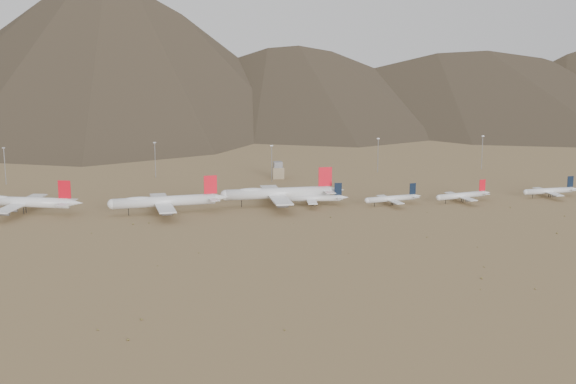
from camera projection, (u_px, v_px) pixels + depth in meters
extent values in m
plane|color=#A37E54|center=(257.00, 218.00, 449.83)|extent=(3000.00, 3000.00, 0.00)
cylinder|color=white|center=(22.00, 202.00, 460.07)|extent=(55.32, 22.56, 5.81)
cone|color=white|center=(75.00, 203.00, 455.57)|extent=(11.22, 8.05, 5.23)
cube|color=white|center=(21.00, 203.00, 460.40)|extent=(24.18, 51.82, 0.73)
cube|color=white|center=(67.00, 202.00, 456.18)|extent=(10.75, 20.19, 0.35)
cube|color=red|center=(64.00, 189.00, 454.85)|extent=(7.12, 2.71, 10.30)
cylinder|color=black|center=(26.00, 210.00, 462.29)|extent=(0.47, 0.47, 3.93)
cylinder|color=black|center=(24.00, 211.00, 459.48)|extent=(0.47, 0.47, 3.93)
cylinder|color=slate|center=(29.00, 202.00, 470.68)|extent=(6.15, 4.19, 2.61)
cylinder|color=slate|center=(12.00, 210.00, 450.70)|extent=(6.15, 4.19, 2.61)
cylinder|color=slate|center=(36.00, 199.00, 479.68)|extent=(6.15, 4.19, 2.61)
cylinder|color=slate|center=(4.00, 213.00, 441.70)|extent=(6.15, 4.19, 2.61)
cylinder|color=white|center=(164.00, 201.00, 460.45)|extent=(58.84, 12.03, 6.05)
sphere|color=white|center=(112.00, 204.00, 452.88)|extent=(5.93, 5.93, 5.93)
cone|color=white|center=(221.00, 197.00, 468.84)|extent=(11.04, 6.50, 5.44)
cube|color=white|center=(162.00, 203.00, 460.33)|extent=(14.82, 54.33, 0.76)
cube|color=white|center=(213.00, 198.00, 467.60)|extent=(7.33, 20.82, 0.36)
cube|color=red|center=(210.00, 185.00, 465.75)|extent=(7.62, 1.32, 10.73)
cylinder|color=black|center=(129.00, 212.00, 456.16)|extent=(0.39, 0.39, 4.10)
cylinder|color=black|center=(166.00, 209.00, 463.19)|extent=(0.49, 0.49, 4.10)
cylinder|color=black|center=(167.00, 210.00, 460.33)|extent=(0.49, 0.49, 4.10)
ellipsoid|color=white|center=(138.00, 200.00, 456.19)|extent=(19.10, 6.44, 3.63)
cylinder|color=slate|center=(160.00, 202.00, 470.77)|extent=(6.10, 3.31, 2.72)
cylinder|color=slate|center=(165.00, 209.00, 450.48)|extent=(6.10, 3.31, 2.72)
cylinder|color=slate|center=(159.00, 198.00, 479.90)|extent=(6.10, 3.31, 2.72)
cylinder|color=slate|center=(167.00, 213.00, 441.36)|extent=(6.10, 3.31, 2.72)
cylinder|color=white|center=(278.00, 193.00, 480.60)|extent=(63.34, 8.43, 6.53)
sphere|color=white|center=(226.00, 195.00, 474.62)|extent=(6.40, 6.40, 6.40)
cone|color=white|center=(335.00, 190.00, 487.20)|extent=(11.54, 6.22, 5.88)
cube|color=white|center=(276.00, 195.00, 480.55)|extent=(11.85, 58.19, 0.82)
cube|color=white|center=(327.00, 190.00, 486.21)|extent=(6.35, 22.17, 0.39)
cube|color=red|center=(325.00, 177.00, 484.30)|extent=(8.23, 0.83, 11.58)
cylinder|color=black|center=(242.00, 204.00, 477.50)|extent=(0.42, 0.42, 4.42)
cylinder|color=black|center=(280.00, 201.00, 483.49)|extent=(0.53, 0.53, 4.42)
cylinder|color=black|center=(281.00, 203.00, 480.35)|extent=(0.53, 0.53, 4.42)
ellipsoid|color=white|center=(251.00, 191.00, 477.13)|extent=(20.35, 5.50, 3.92)
cylinder|color=slate|center=(273.00, 194.00, 492.01)|extent=(6.40, 3.13, 2.94)
cylinder|color=slate|center=(279.00, 201.00, 469.74)|extent=(6.40, 3.13, 2.94)
cylinder|color=slate|center=(270.00, 190.00, 502.03)|extent=(6.40, 3.13, 2.94)
cylinder|color=slate|center=(283.00, 205.00, 459.71)|extent=(6.40, 3.13, 2.94)
cylinder|color=white|center=(312.00, 198.00, 481.98)|extent=(34.49, 7.27, 3.72)
sphere|color=white|center=(284.00, 199.00, 480.97)|extent=(3.65, 3.65, 3.65)
cone|color=white|center=(344.00, 197.00, 483.05)|extent=(6.49, 3.97, 3.35)
cube|color=white|center=(311.00, 199.00, 482.05)|extent=(8.51, 29.80, 0.47)
cube|color=white|center=(339.00, 197.00, 482.87)|extent=(4.23, 11.43, 0.22)
cube|color=black|center=(338.00, 189.00, 481.80)|extent=(4.47, 0.80, 7.35)
cylinder|color=black|center=(292.00, 204.00, 481.89)|extent=(0.39, 0.39, 2.55)
cylinder|color=black|center=(313.00, 203.00, 483.55)|extent=(0.49, 0.49, 2.55)
cylinder|color=black|center=(313.00, 204.00, 481.73)|extent=(0.49, 0.49, 2.55)
cylinder|color=slate|center=(310.00, 198.00, 490.28)|extent=(3.58, 2.02, 1.68)
cylinder|color=slate|center=(312.00, 204.00, 474.18)|extent=(3.58, 2.02, 1.68)
cylinder|color=white|center=(391.00, 199.00, 482.66)|extent=(31.71, 9.30, 3.43)
sphere|color=white|center=(367.00, 200.00, 477.30)|extent=(3.37, 3.37, 3.37)
cone|color=white|center=(417.00, 196.00, 488.61)|extent=(6.17, 4.10, 3.09)
cube|color=white|center=(390.00, 199.00, 482.55)|extent=(10.05, 27.58, 0.43)
cube|color=white|center=(413.00, 196.00, 487.73)|extent=(4.73, 10.65, 0.21)
cube|color=black|center=(413.00, 189.00, 486.57)|extent=(4.10, 1.07, 6.78)
cylinder|color=black|center=(374.00, 205.00, 479.48)|extent=(0.36, 0.36, 2.35)
cylinder|color=black|center=(391.00, 203.00, 484.24)|extent=(0.45, 0.45, 2.35)
cylinder|color=black|center=(393.00, 203.00, 482.66)|extent=(0.45, 0.45, 2.35)
cylinder|color=slate|center=(384.00, 198.00, 489.70)|extent=(3.40, 2.11, 1.55)
cylinder|color=slate|center=(396.00, 203.00, 475.73)|extent=(3.40, 2.11, 1.55)
cylinder|color=white|center=(462.00, 195.00, 490.86)|extent=(32.74, 11.19, 3.56)
sphere|color=white|center=(439.00, 198.00, 484.57)|extent=(3.49, 3.49, 3.49)
cone|color=white|center=(486.00, 193.00, 497.85)|extent=(6.50, 4.51, 3.21)
cube|color=white|center=(461.00, 196.00, 490.72)|extent=(11.72, 28.58, 0.45)
cube|color=white|center=(483.00, 193.00, 496.83)|extent=(5.39, 11.08, 0.21)
cube|color=red|center=(482.00, 185.00, 495.60)|extent=(4.22, 1.32, 7.03)
cylinder|color=black|center=(446.00, 202.00, 487.06)|extent=(0.38, 0.38, 2.44)
cylinder|color=black|center=(461.00, 200.00, 492.52)|extent=(0.47, 0.47, 2.44)
cylinder|color=black|center=(463.00, 200.00, 490.91)|extent=(0.47, 0.47, 2.44)
cylinder|color=slate|center=(453.00, 195.00, 498.00)|extent=(3.57, 2.33, 1.60)
cylinder|color=slate|center=(468.00, 200.00, 483.79)|extent=(3.57, 2.33, 1.60)
cylinder|color=white|center=(549.00, 191.00, 505.29)|extent=(32.68, 6.46, 3.53)
sphere|color=white|center=(526.00, 192.00, 501.27)|extent=(3.46, 3.46, 3.46)
cone|color=white|center=(574.00, 189.00, 509.74)|extent=(6.11, 3.69, 3.18)
cube|color=white|center=(548.00, 192.00, 505.23)|extent=(7.71, 28.21, 0.44)
cube|color=white|center=(571.00, 189.00, 509.08)|extent=(3.87, 10.81, 0.21)
cube|color=black|center=(570.00, 182.00, 507.94)|extent=(4.24, 0.70, 6.96)
cylinder|color=black|center=(533.00, 196.00, 503.07)|extent=(0.37, 0.37, 2.41)
cylinder|color=black|center=(549.00, 195.00, 506.88)|extent=(0.46, 0.46, 2.41)
cylinder|color=black|center=(550.00, 196.00, 505.20)|extent=(0.46, 0.46, 2.41)
cylinder|color=slate|center=(541.00, 191.00, 512.80)|extent=(3.38, 1.88, 1.59)
cylinder|color=slate|center=(555.00, 195.00, 498.01)|extent=(3.38, 1.88, 1.59)
cube|color=#9E8A6B|center=(278.00, 173.00, 569.86)|extent=(8.00, 8.00, 8.00)
cube|color=slate|center=(278.00, 165.00, 568.67)|extent=(6.00, 6.00, 4.00)
cylinder|color=gray|center=(5.00, 166.00, 545.66)|extent=(0.50, 0.50, 25.00)
cube|color=gray|center=(4.00, 148.00, 543.12)|extent=(2.00, 0.60, 0.80)
cylinder|color=gray|center=(155.00, 160.00, 571.11)|extent=(0.50, 0.50, 25.00)
cube|color=gray|center=(155.00, 143.00, 568.56)|extent=(2.00, 0.60, 0.80)
cylinder|color=gray|center=(272.00, 164.00, 556.16)|extent=(0.50, 0.50, 25.00)
cube|color=gray|center=(272.00, 146.00, 553.62)|extent=(2.00, 0.60, 0.80)
cylinder|color=gray|center=(378.00, 156.00, 592.20)|extent=(0.50, 0.50, 25.00)
cube|color=gray|center=(378.00, 139.00, 589.66)|extent=(2.00, 0.60, 0.80)
cylinder|color=gray|center=(482.00, 153.00, 606.27)|extent=(0.50, 0.50, 25.00)
cube|color=gray|center=(483.00, 136.00, 603.72)|extent=(2.00, 0.60, 0.80)
ellipsoid|color=olive|center=(199.00, 253.00, 379.04)|extent=(0.64, 0.64, 0.49)
ellipsoid|color=olive|center=(331.00, 217.00, 451.52)|extent=(0.91, 0.91, 0.49)
ellipsoid|color=olive|center=(285.00, 330.00, 281.75)|extent=(0.72, 0.72, 0.56)
ellipsoid|color=olive|center=(149.00, 223.00, 437.85)|extent=(0.99, 0.99, 0.51)
ellipsoid|color=olive|center=(482.00, 278.00, 340.18)|extent=(0.96, 0.96, 0.79)
ellipsoid|color=olive|center=(158.00, 266.00, 358.49)|extent=(0.54, 0.54, 0.38)
ellipsoid|color=olive|center=(128.00, 340.00, 272.71)|extent=(1.02, 1.02, 0.72)
ellipsoid|color=olive|center=(484.00, 267.00, 356.97)|extent=(0.77, 0.77, 0.42)
ellipsoid|color=olive|center=(293.00, 223.00, 437.21)|extent=(0.52, 0.52, 0.30)
ellipsoid|color=olive|center=(427.00, 237.00, 407.81)|extent=(0.70, 0.70, 0.59)
ellipsoid|color=olive|center=(98.00, 330.00, 281.86)|extent=(0.73, 0.73, 0.62)
ellipsoid|color=olive|center=(480.00, 289.00, 325.80)|extent=(0.53, 0.53, 0.45)
ellipsoid|color=olive|center=(427.00, 212.00, 463.65)|extent=(0.52, 0.52, 0.27)
ellipsoid|color=olive|center=(133.00, 224.00, 435.24)|extent=(1.09, 1.09, 0.76)
ellipsoid|color=olive|center=(348.00, 253.00, 378.74)|extent=(0.53, 0.53, 0.27)
ellipsoid|color=olive|center=(565.00, 216.00, 454.18)|extent=(0.89, 0.89, 0.56)
ellipsoid|color=olive|center=(510.00, 207.00, 475.82)|extent=(0.79, 0.79, 0.67)
ellipsoid|color=olive|center=(141.00, 319.00, 291.96)|extent=(1.05, 1.05, 0.69)
ellipsoid|color=olive|center=(477.00, 247.00, 389.55)|extent=(0.66, 0.66, 0.35)
ellipsoid|color=olive|center=(557.00, 233.00, 415.66)|extent=(1.00, 1.00, 0.70)
ellipsoid|color=olive|center=(535.00, 289.00, 326.65)|extent=(0.63, 0.63, 0.54)
ellipsoid|color=olive|center=(92.00, 233.00, 415.99)|extent=(0.64, 0.64, 0.44)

